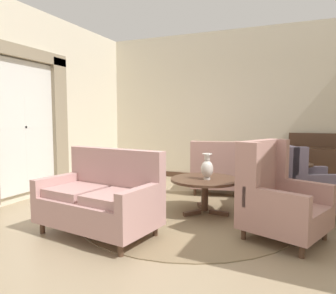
{
  "coord_description": "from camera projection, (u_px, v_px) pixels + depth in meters",
  "views": [
    {
      "loc": [
        1.42,
        -3.8,
        1.37
      ],
      "look_at": [
        -0.39,
        0.54,
        0.95
      ],
      "focal_mm": 33.65,
      "sensor_mm": 36.0,
      "label": 1
    }
  ],
  "objects": [
    {
      "name": "wall_back",
      "position": [
        230.0,
        107.0,
        6.85
      ],
      "size": [
        5.91,
        0.08,
        3.26
      ],
      "primitive_type": "cube",
      "color": "beige",
      "rests_on": "ground"
    },
    {
      "name": "settee",
      "position": [
        101.0,
        199.0,
        3.74
      ],
      "size": [
        1.52,
        0.99,
        1.0
      ],
      "rotation": [
        0.0,
        0.0,
        -0.16
      ],
      "color": "tan",
      "rests_on": "ground"
    },
    {
      "name": "area_rug",
      "position": [
        187.0,
        216.0,
        4.44
      ],
      "size": [
        2.97,
        2.97,
        0.01
      ],
      "primitive_type": "cylinder",
      "color": "#847051",
      "rests_on": "ground"
    },
    {
      "name": "wall_left",
      "position": [
        55.0,
        105.0,
        5.97
      ],
      "size": [
        0.08,
        4.32,
        3.26
      ],
      "primitive_type": "cube",
      "color": "beige",
      "rests_on": "ground"
    },
    {
      "name": "armchair_back_corner",
      "position": [
        277.0,
        198.0,
        3.6
      ],
      "size": [
        1.06,
        1.06,
        1.12
      ],
      "rotation": [
        0.0,
        0.0,
        7.47
      ],
      "color": "tan",
      "rests_on": "ground"
    },
    {
      "name": "baseboard_back",
      "position": [
        228.0,
        178.0,
        6.94
      ],
      "size": [
        5.75,
        0.03,
        0.12
      ],
      "primitive_type": "cube",
      "color": "#4C3323",
      "rests_on": "ground"
    },
    {
      "name": "armchair_near_sideboard",
      "position": [
        216.0,
        171.0,
        5.74
      ],
      "size": [
        1.01,
        0.99,
        0.98
      ],
      "rotation": [
        0.0,
        0.0,
        3.35
      ],
      "color": "tan",
      "rests_on": "ground"
    },
    {
      "name": "ground",
      "position": [
        180.0,
        223.0,
        4.16
      ],
      "size": [
        8.64,
        8.64,
        0.0
      ],
      "primitive_type": "plane",
      "color": "#9E896B"
    },
    {
      "name": "side_table",
      "position": [
        291.0,
        181.0,
        4.75
      ],
      "size": [
        0.59,
        0.59,
        0.71
      ],
      "color": "#4C3323",
      "rests_on": "ground"
    },
    {
      "name": "porcelain_vase",
      "position": [
        207.0,
        168.0,
        4.44
      ],
      "size": [
        0.17,
        0.17,
        0.37
      ],
      "color": "beige",
      "rests_on": "coffee_table"
    },
    {
      "name": "coffee_table",
      "position": [
        205.0,
        184.0,
        4.53
      ],
      "size": [
        0.99,
        0.99,
        0.51
      ],
      "color": "#4C3323",
      "rests_on": "ground"
    },
    {
      "name": "sideboard",
      "position": [
        315.0,
        166.0,
        6.02
      ],
      "size": [
        0.99,
        0.39,
        1.09
      ],
      "color": "#4C3323",
      "rests_on": "ground"
    },
    {
      "name": "window_with_curtains",
      "position": [
        26.0,
        118.0,
        5.22
      ],
      "size": [
        0.12,
        1.86,
        2.47
      ],
      "color": "silver"
    },
    {
      "name": "armchair_near_window",
      "position": [
        302.0,
        185.0,
        4.47
      ],
      "size": [
        1.12,
        1.08,
        1.01
      ],
      "rotation": [
        0.0,
        0.0,
        1.97
      ],
      "color": "slate",
      "rests_on": "ground"
    }
  ]
}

